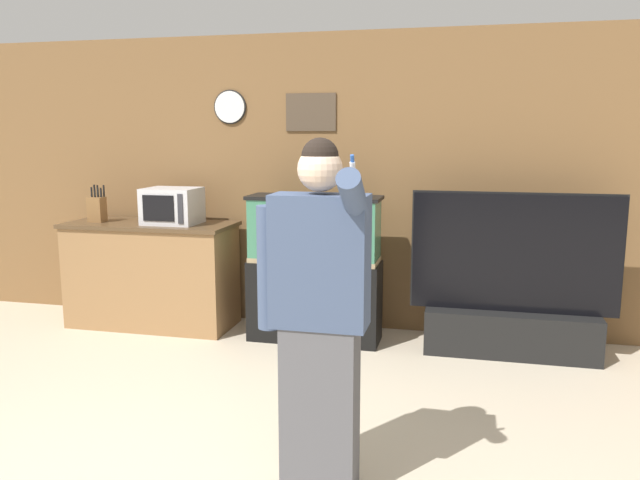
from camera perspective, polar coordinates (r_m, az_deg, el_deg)
wall_back_paneled at (r=5.63m, az=-1.13°, el=5.28°), size 10.00×0.08×2.60m
counter_island at (r=5.88m, az=-15.09°, el=-3.02°), size 1.52×0.63×0.95m
microwave at (r=5.66m, az=-13.35°, el=3.05°), size 0.47×0.38×0.32m
knife_block at (r=5.98m, az=-19.72°, el=2.71°), size 0.14×0.12×0.33m
aquarium_on_stand at (r=5.23m, az=-0.49°, el=-2.66°), size 1.10×0.39×1.23m
tv_on_stand at (r=5.18m, az=17.11°, el=-5.99°), size 1.60×0.40×1.29m
person_standing at (r=2.97m, az=-0.19°, el=-6.72°), size 0.54×0.41×1.72m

